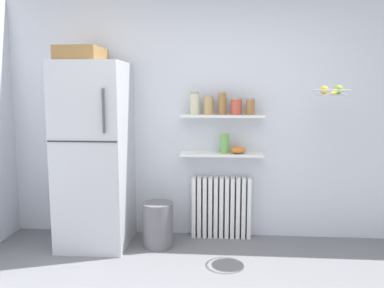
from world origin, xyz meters
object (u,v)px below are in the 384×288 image
at_px(storage_jar_3, 236,106).
at_px(storage_jar_4, 250,107).
at_px(storage_jar_0, 195,103).
at_px(hanging_fruit_basket, 332,91).
at_px(storage_jar_1, 208,105).
at_px(trash_bin, 158,225).
at_px(refrigerator, 94,152).
at_px(storage_jar_2, 222,103).
at_px(radiator, 221,207).
at_px(shelf_bowl, 238,150).
at_px(vase, 224,144).

bearing_deg(storage_jar_3, storage_jar_4, 0.00).
bearing_deg(storage_jar_0, hanging_fruit_basket, -14.62).
height_order(storage_jar_1, trash_bin, storage_jar_1).
bearing_deg(storage_jar_0, refrigerator, -166.70).
distance_m(storage_jar_2, storage_jar_4, 0.29).
bearing_deg(storage_jar_4, trash_bin, -163.84).
distance_m(storage_jar_0, storage_jar_2, 0.28).
distance_m(refrigerator, radiator, 1.44).
xyz_separation_m(storage_jar_0, storage_jar_3, (0.43, 0.00, -0.03)).
relative_size(refrigerator, radiator, 3.03).
bearing_deg(shelf_bowl, storage_jar_3, 180.00).
distance_m(refrigerator, storage_jar_0, 1.13).
bearing_deg(storage_jar_1, refrigerator, -168.32).
relative_size(storage_jar_4, hanging_fruit_basket, 0.49).
bearing_deg(vase, refrigerator, -169.79).
distance_m(vase, hanging_fruit_basket, 1.16).
bearing_deg(storage_jar_1, shelf_bowl, -0.00).
relative_size(storage_jar_2, hanging_fruit_basket, 0.69).
bearing_deg(trash_bin, storage_jar_1, 28.43).
relative_size(storage_jar_2, storage_jar_3, 1.36).
relative_size(storage_jar_4, vase, 0.85).
height_order(radiator, storage_jar_3, storage_jar_3).
bearing_deg(storage_jar_0, trash_bin, -142.70).
height_order(storage_jar_3, trash_bin, storage_jar_3).
height_order(storage_jar_2, vase, storage_jar_2).
distance_m(refrigerator, storage_jar_3, 1.51).
distance_m(storage_jar_4, trash_bin, 1.52).
bearing_deg(hanging_fruit_basket, storage_jar_4, 154.84).
distance_m(storage_jar_2, trash_bin, 1.39).
distance_m(storage_jar_0, shelf_bowl, 0.66).
xyz_separation_m(storage_jar_0, storage_jar_4, (0.57, 0.00, -0.03)).
distance_m(storage_jar_4, shelf_bowl, 0.46).
relative_size(trash_bin, hanging_fruit_basket, 1.29).
distance_m(storage_jar_1, hanging_fruit_basket, 1.19).
bearing_deg(storage_jar_1, storage_jar_2, 0.00).
relative_size(radiator, storage_jar_2, 2.74).
xyz_separation_m(radiator, storage_jar_0, (-0.28, -0.03, 1.11)).
bearing_deg(radiator, refrigerator, -168.30).
bearing_deg(hanging_fruit_basket, shelf_bowl, 158.04).
bearing_deg(shelf_bowl, storage_jar_2, 180.00).
relative_size(storage_jar_1, trash_bin, 0.44).
bearing_deg(storage_jar_3, storage_jar_0, -180.00).
xyz_separation_m(storage_jar_1, storage_jar_3, (0.28, -0.00, -0.01)).
height_order(refrigerator, trash_bin, refrigerator).
height_order(vase, shelf_bowl, vase).
relative_size(storage_jar_2, storage_jar_4, 1.39).
relative_size(storage_jar_0, storage_jar_3, 1.32).
xyz_separation_m(refrigerator, storage_jar_0, (0.99, 0.23, 0.48)).
xyz_separation_m(storage_jar_1, storage_jar_2, (0.14, 0.00, 0.02)).
bearing_deg(shelf_bowl, trash_bin, -161.62).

